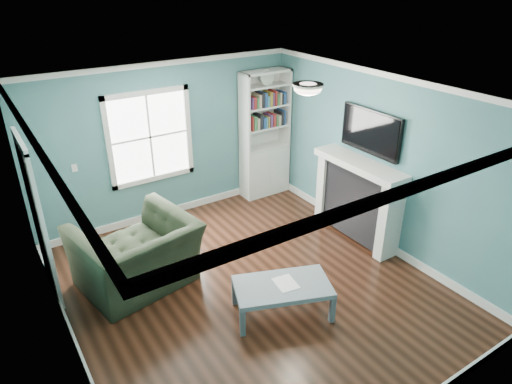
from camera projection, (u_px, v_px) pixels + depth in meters
floor at (251, 287)px, 6.13m from camera, size 5.00×5.00×0.00m
room_walls at (250, 180)px, 5.43m from camera, size 5.00×5.00×5.00m
trim at (250, 206)px, 5.58m from camera, size 4.50×5.00×2.60m
window at (150, 137)px, 7.21m from camera, size 1.40×0.06×1.50m
bookshelf at (265, 147)px, 8.32m from camera, size 0.90×0.35×2.31m
fireplace at (357, 201)px, 7.02m from camera, size 0.44×1.58×1.30m
tv at (371, 132)px, 6.59m from camera, size 0.06×1.10×0.65m
door at (37, 219)px, 5.62m from camera, size 0.12×0.98×2.17m
ceiling_fixture at (308, 88)px, 5.52m from camera, size 0.38×0.38×0.15m
light_switch at (74, 168)px, 6.73m from camera, size 0.08×0.01×0.12m
recliner at (135, 245)px, 5.91m from camera, size 1.58×1.18×1.25m
coffee_table at (282, 288)px, 5.52m from camera, size 1.31×1.01×0.42m
paper_sheet at (286, 283)px, 5.52m from camera, size 0.29×0.34×0.00m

